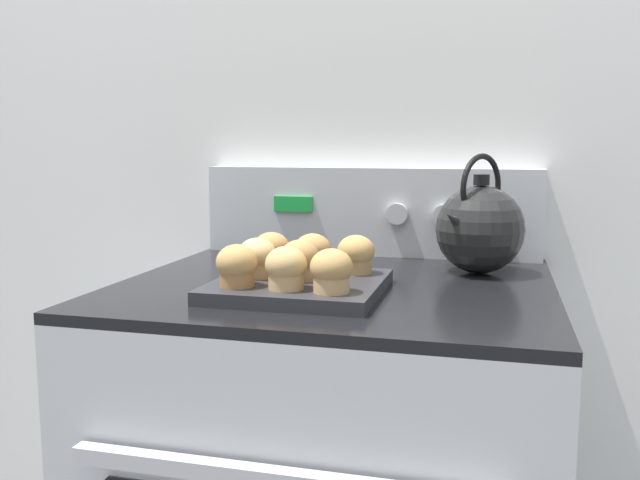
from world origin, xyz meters
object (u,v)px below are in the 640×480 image
Objects in this scene: tea_kettle at (479,228)px; muffin_r1_c1 at (300,261)px; muffin_r0_c1 at (286,269)px; muffin_r1_c0 at (257,258)px; muffin_r2_c1 at (313,253)px; muffin_r2_c2 at (356,255)px; muffin_r0_c2 at (331,271)px; muffin_pan at (299,286)px; muffin_r2_c0 at (271,251)px; muffin_r0_c0 at (237,266)px.

muffin_r1_c1 is at bearing -137.55° from tea_kettle.
muffin_r1_c0 is (-0.07, 0.08, 0.00)m from muffin_r0_c1.
muffin_r0_c1 is 1.00× the size of muffin_r2_c1.
tea_kettle reaches higher than muffin_r1_c1.
muffin_r0_c1 and muffin_r1_c0 have the same top height.
muffin_r0_c2 is at bearing -91.83° from muffin_r2_c2.
muffin_r0_c1 is 0.07m from muffin_r0_c2.
muffin_r0_c2 reaches higher than muffin_pan.
tea_kettle reaches higher than muffin_r2_c2.
muffin_r2_c2 is (0.15, 0.00, 0.00)m from muffin_r2_c0.
muffin_pan is 4.06× the size of muffin_r0_c2.
muffin_r2_c1 is (-0.07, 0.16, 0.00)m from muffin_r0_c2.
muffin_r2_c0 is at bearing 133.51° from muffin_pan.
muffin_r1_c1 is at bearing 132.87° from muffin_r0_c2.
muffin_r0_c1 is at bearing -63.72° from muffin_r2_c0.
muffin_r1_c1 is at bearing -46.36° from muffin_r2_c0.
muffin_r2_c2 is at bearing 63.09° from muffin_r0_c1.
muffin_r2_c2 is 0.29× the size of tea_kettle.
muffin_r0_c1 is 0.43m from tea_kettle.
muffin_r2_c1 is (0.08, 0.15, 0.00)m from muffin_r0_c0.
muffin_r2_c2 is 0.27m from tea_kettle.
muffin_r0_c0 is at bearing -135.95° from muffin_r2_c2.
muffin_r2_c2 is at bearing -0.02° from muffin_r2_c1.
muffin_r0_c0 is 1.00× the size of muffin_r0_c1.
muffin_r1_c1 is (0.08, 0.07, 0.00)m from muffin_r0_c0.
muffin_r0_c0 is at bearing -94.15° from muffin_r1_c0.
tea_kettle reaches higher than muffin_r0_c2.
muffin_r0_c1 is 0.15m from muffin_r2_c1.
muffin_pan is 0.04m from muffin_r1_c1.
muffin_r1_c0 is 0.43m from tea_kettle.
muffin_r1_c0 is 0.08m from muffin_r2_c0.
muffin_r0_c1 is 0.07m from muffin_r1_c1.
muffin_r0_c0 is 1.00× the size of muffin_r1_c0.
tea_kettle is at bearing 35.42° from muffin_r1_c0.
muffin_r2_c2 is at bearing 45.81° from muffin_r1_c1.
tea_kettle reaches higher than muffin_r2_c0.
muffin_r0_c2 is (0.15, -0.00, 0.00)m from muffin_r0_c0.
muffin_r0_c2 and muffin_r2_c0 have the same top height.
muffin_r2_c2 is (0.15, 0.08, 0.00)m from muffin_r1_c0.
muffin_r2_c0 is 0.29× the size of tea_kettle.
muffin_pan is 4.06× the size of muffin_r0_c0.
muffin_r1_c1 is at bearing 42.26° from muffin_r0_c0.
muffin_r2_c2 is at bearing 0.11° from muffin_r2_c0.
muffin_pan is 4.06× the size of muffin_r2_c1.
muffin_r0_c0 is (-0.08, -0.07, 0.04)m from muffin_pan.
muffin_r0_c2 is at bearing -121.80° from tea_kettle.
muffin_r1_c0 is at bearing -89.65° from muffin_r2_c0.
muffin_r0_c0 is at bearing -117.88° from muffin_r2_c1.
muffin_r2_c1 is (0.07, 0.08, 0.00)m from muffin_r1_c0.
muffin_r2_c1 is (0.00, 0.15, 0.00)m from muffin_r0_c1.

